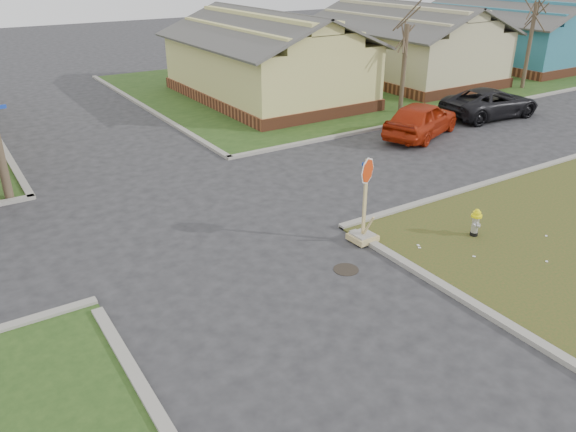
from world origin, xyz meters
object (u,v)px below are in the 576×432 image
stop_sign (364,223)px  red_sedan (421,119)px  dark_pickup (491,103)px  fire_hydrant (476,221)px

stop_sign → red_sedan: size_ratio=0.53×
dark_pickup → red_sedan: bearing=100.4°
stop_sign → dark_pickup: size_ratio=0.48×
fire_hydrant → dark_pickup: (10.81, 8.32, 0.20)m
red_sedan → stop_sign: bearing=106.0°
fire_hydrant → stop_sign: bearing=130.5°
red_sedan → dark_pickup: (5.17, 0.53, -0.08)m
fire_hydrant → red_sedan: 9.62m
fire_hydrant → red_sedan: bearing=32.1°
red_sedan → dark_pickup: bearing=-104.9°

